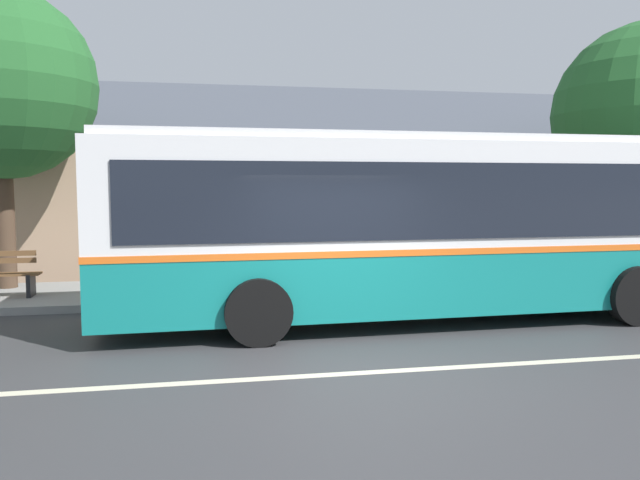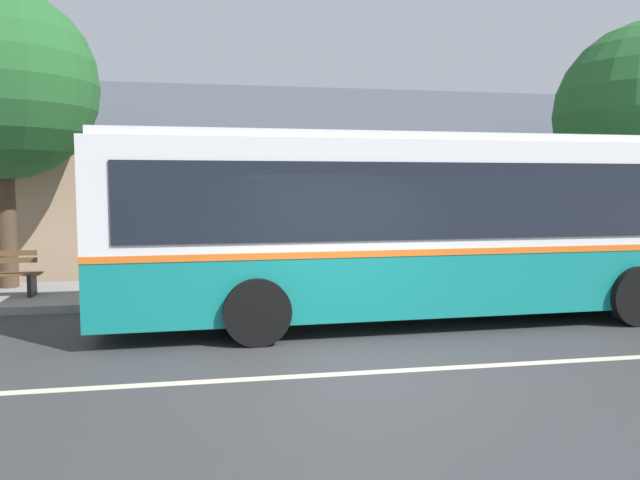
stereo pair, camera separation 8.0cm
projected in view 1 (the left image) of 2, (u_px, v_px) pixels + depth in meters
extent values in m
plane|color=#38383A|center=(365.00, 373.00, 7.82)|extent=(300.00, 300.00, 0.00)
cube|color=gray|center=(294.00, 289.00, 13.68)|extent=(60.00, 3.00, 0.15)
cube|color=beige|center=(365.00, 373.00, 7.82)|extent=(60.00, 0.16, 0.01)
cube|color=tan|center=(248.00, 206.00, 20.99)|extent=(24.03, 10.43, 3.24)
cube|color=#424751|center=(254.00, 114.00, 18.19)|extent=(24.63, 5.28, 2.46)
cube|color=#424751|center=(242.00, 130.00, 23.29)|extent=(24.63, 5.28, 2.46)
cube|color=tan|center=(41.00, 71.00, 20.36)|extent=(0.70, 0.70, 1.20)
cube|color=black|center=(150.00, 208.00, 15.31)|extent=(1.10, 0.06, 1.30)
cube|color=black|center=(370.00, 206.00, 16.37)|extent=(1.10, 0.06, 1.30)
cube|color=black|center=(563.00, 205.00, 17.43)|extent=(1.10, 0.06, 1.30)
cube|color=#4C3323|center=(399.00, 234.00, 16.59)|extent=(1.00, 0.06, 2.10)
cube|color=#147F7A|center=(420.00, 275.00, 10.92)|extent=(10.92, 2.76, 0.99)
cube|color=orange|center=(420.00, 244.00, 10.87)|extent=(10.94, 2.78, 0.10)
cube|color=white|center=(421.00, 193.00, 10.79)|extent=(10.92, 2.76, 1.68)
cube|color=white|center=(422.00, 141.00, 10.71)|extent=(10.70, 2.63, 0.12)
cube|color=black|center=(397.00, 198.00, 12.03)|extent=(9.99, 0.27, 1.18)
cube|color=black|center=(451.00, 201.00, 9.57)|extent=(9.99, 0.27, 1.18)
cube|color=#B21919|center=(328.00, 268.00, 11.87)|extent=(3.04, 0.10, 0.69)
cube|color=black|center=(589.00, 226.00, 12.99)|extent=(0.90, 0.05, 2.42)
cylinder|color=black|center=(551.00, 275.00, 12.88)|extent=(1.01, 0.30, 1.00)
cylinder|color=black|center=(636.00, 296.00, 10.45)|extent=(1.01, 0.30, 1.00)
cylinder|color=black|center=(243.00, 285.00, 11.53)|extent=(1.01, 0.30, 1.00)
cylinder|color=black|center=(258.00, 312.00, 9.10)|extent=(1.01, 0.30, 1.00)
cube|color=black|center=(31.00, 285.00, 12.31)|extent=(0.08, 0.43, 0.45)
cylinder|color=#4C3828|center=(5.00, 221.00, 13.26)|extent=(0.40, 0.40, 3.15)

